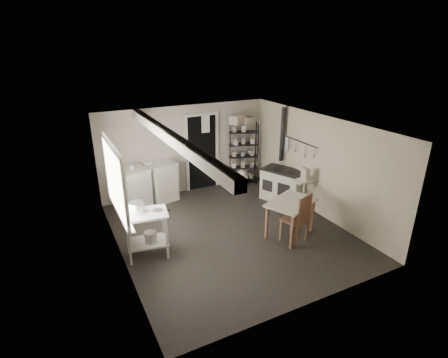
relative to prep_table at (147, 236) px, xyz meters
name	(u,v)px	position (x,y,z in m)	size (l,w,h in m)	color
floor	(230,231)	(1.79, 0.07, -0.40)	(5.00, 5.00, 0.00)	black
ceiling	(231,125)	(1.79, 0.07, 1.90)	(5.00, 5.00, 0.00)	silver
wall_back	(186,150)	(1.79, 2.57, 0.75)	(4.50, 0.02, 2.30)	#B4AB9A
wall_front	(313,240)	(1.79, -2.43, 0.75)	(4.50, 0.02, 2.30)	#B4AB9A
wall_left	(117,203)	(-0.46, 0.07, 0.75)	(0.02, 5.00, 2.30)	#B4AB9A
wall_right	(318,165)	(4.04, 0.07, 0.75)	(0.02, 5.00, 2.30)	#B4AB9A
window	(114,181)	(-0.43, 0.27, 1.10)	(0.12, 1.76, 1.28)	beige
doorway	(202,153)	(2.24, 2.54, 0.60)	(0.96, 0.10, 2.08)	beige
ceiling_beam	(171,138)	(0.59, 0.07, 1.80)	(0.18, 5.00, 0.18)	beige
wallpaper_panel	(317,165)	(4.03, 0.07, 0.75)	(0.01, 5.00, 2.30)	beige
utensil_rail	(300,142)	(3.98, 0.67, 1.15)	(0.06, 1.20, 0.44)	silver
prep_table	(147,236)	(0.00, 0.00, 0.00)	(0.78, 0.56, 0.89)	beige
stockpot	(137,210)	(-0.12, 0.09, 0.54)	(0.28, 0.28, 0.30)	silver
saucepan	(158,213)	(0.23, -0.01, 0.45)	(0.18, 0.18, 0.10)	silver
bucket	(151,238)	(0.04, -0.06, -0.02)	(0.23, 0.23, 0.25)	silver
base_cabinets	(148,186)	(0.63, 2.23, 0.06)	(1.50, 0.64, 0.99)	beige
mixing_bowl	(149,167)	(0.70, 2.21, 0.56)	(0.29, 0.29, 0.07)	silver
counter_cup	(132,171)	(0.26, 2.11, 0.57)	(0.12, 0.12, 0.10)	silver
shelf_rack	(243,151)	(3.40, 2.38, 0.55)	(0.81, 0.32, 1.71)	black
shelf_jar	(236,137)	(3.15, 2.33, 0.97)	(0.09, 0.09, 0.20)	silver
storage_box_a	(237,113)	(3.21, 2.40, 1.61)	(0.35, 0.30, 0.24)	beige
storage_box_b	(248,113)	(3.53, 2.39, 1.59)	(0.26, 0.24, 0.17)	beige
stove	(283,184)	(3.71, 0.88, 0.04)	(0.58, 1.04, 0.82)	beige
stovepipe	(282,135)	(3.91, 1.31, 1.19)	(0.11, 0.11, 1.42)	black
side_ledge	(303,195)	(3.74, 0.12, 0.03)	(0.54, 0.29, 0.83)	beige
oats_box	(305,173)	(3.72, 0.09, 0.61)	(0.11, 0.19, 0.28)	beige
work_table	(290,219)	(2.82, -0.61, -0.02)	(1.02, 0.71, 0.77)	beige
table_cup	(302,199)	(3.03, -0.67, 0.40)	(0.09, 0.09, 0.08)	silver
chair	(295,220)	(2.75, -0.83, 0.08)	(0.43, 0.46, 1.05)	brown
flour_sack	(242,177)	(3.28, 2.21, -0.16)	(0.38, 0.33, 0.46)	silver
floor_crock	(294,214)	(3.40, -0.02, -0.33)	(0.12, 0.12, 0.15)	silver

